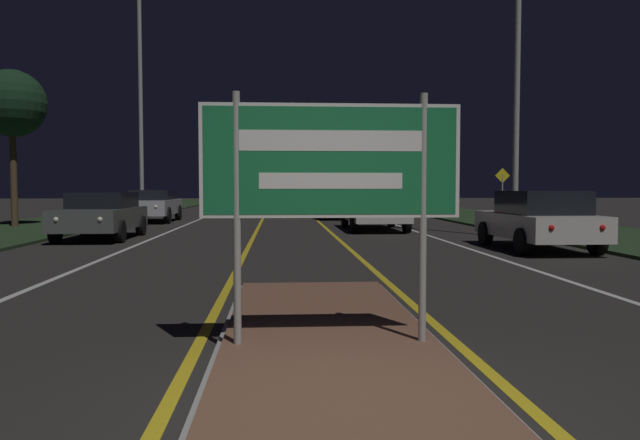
# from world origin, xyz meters

# --- Properties ---
(ground_plane) EXTENTS (160.00, 160.00, 0.00)m
(ground_plane) POSITION_xyz_m (0.00, 0.00, 0.00)
(ground_plane) COLOR #282623
(median_island) EXTENTS (2.13, 7.32, 0.10)m
(median_island) POSITION_xyz_m (0.00, 1.83, 0.04)
(median_island) COLOR #999993
(median_island) RESTS_ON ground_plane
(verge_left) EXTENTS (5.00, 100.00, 0.08)m
(verge_left) POSITION_xyz_m (-9.50, 20.00, 0.04)
(verge_left) COLOR #23381E
(verge_left) RESTS_ON ground_plane
(verge_right) EXTENTS (5.00, 100.00, 0.08)m
(verge_right) POSITION_xyz_m (9.50, 20.00, 0.04)
(verge_right) COLOR #23381E
(verge_right) RESTS_ON ground_plane
(centre_line_yellow_left) EXTENTS (0.12, 70.00, 0.01)m
(centre_line_yellow_left) POSITION_xyz_m (-1.25, 25.00, 0.00)
(centre_line_yellow_left) COLOR gold
(centre_line_yellow_left) RESTS_ON ground_plane
(centre_line_yellow_right) EXTENTS (0.12, 70.00, 0.01)m
(centre_line_yellow_right) POSITION_xyz_m (1.25, 25.00, 0.00)
(centre_line_yellow_right) COLOR gold
(centre_line_yellow_right) RESTS_ON ground_plane
(lane_line_white_left) EXTENTS (0.12, 70.00, 0.01)m
(lane_line_white_left) POSITION_xyz_m (-4.20, 25.00, 0.00)
(lane_line_white_left) COLOR silver
(lane_line_white_left) RESTS_ON ground_plane
(lane_line_white_right) EXTENTS (0.12, 70.00, 0.01)m
(lane_line_white_right) POSITION_xyz_m (4.20, 25.00, 0.00)
(lane_line_white_right) COLOR silver
(lane_line_white_right) RESTS_ON ground_plane
(edge_line_white_left) EXTENTS (0.10, 70.00, 0.01)m
(edge_line_white_left) POSITION_xyz_m (-7.20, 25.00, 0.00)
(edge_line_white_left) COLOR silver
(edge_line_white_left) RESTS_ON ground_plane
(edge_line_white_right) EXTENTS (0.10, 70.00, 0.01)m
(edge_line_white_right) POSITION_xyz_m (7.20, 25.00, 0.00)
(edge_line_white_right) COLOR silver
(edge_line_white_right) RESTS_ON ground_plane
(highway_sign) EXTENTS (2.36, 0.07, 2.28)m
(highway_sign) POSITION_xyz_m (0.00, 1.83, 1.69)
(highway_sign) COLOR #9E9E99
(highway_sign) RESTS_ON median_island
(streetlight_left_far) EXTENTS (0.61, 0.61, 11.44)m
(streetlight_left_far) POSITION_xyz_m (-6.55, 24.34, 7.69)
(streetlight_left_far) COLOR #9E9E99
(streetlight_left_far) RESTS_ON ground_plane
(streetlight_right_near) EXTENTS (0.59, 0.59, 8.79)m
(streetlight_right_near) POSITION_xyz_m (6.59, 14.45, 6.03)
(streetlight_right_near) COLOR #9E9E99
(streetlight_right_near) RESTS_ON ground_plane
(car_receding_0) EXTENTS (1.93, 4.13, 1.43)m
(car_receding_0) POSITION_xyz_m (5.79, 10.85, 0.74)
(car_receding_0) COLOR silver
(car_receding_0) RESTS_ON ground_plane
(car_receding_1) EXTENTS (1.99, 4.77, 1.33)m
(car_receding_1) POSITION_xyz_m (2.89, 18.06, 0.73)
(car_receding_1) COLOR silver
(car_receding_1) RESTS_ON ground_plane
(car_receding_2) EXTENTS (1.92, 4.32, 1.42)m
(car_receding_2) POSITION_xyz_m (2.36, 25.92, 0.75)
(car_receding_2) COLOR #4C514C
(car_receding_2) RESTS_ON ground_plane
(car_receding_3) EXTENTS (1.95, 4.19, 1.40)m
(car_receding_3) POSITION_xyz_m (2.53, 37.75, 0.74)
(car_receding_3) COLOR silver
(car_receding_3) RESTS_ON ground_plane
(car_approaching_0) EXTENTS (1.94, 4.25, 1.36)m
(car_approaching_0) POSITION_xyz_m (-5.67, 14.81, 0.72)
(car_approaching_0) COLOR #4C514C
(car_approaching_0) RESTS_ON ground_plane
(car_approaching_1) EXTENTS (2.01, 4.50, 1.39)m
(car_approaching_1) POSITION_xyz_m (-5.98, 23.74, 0.75)
(car_approaching_1) COLOR #B7B7BC
(car_approaching_1) RESTS_ON ground_plane
(warning_sign) EXTENTS (0.60, 0.06, 2.20)m
(warning_sign) POSITION_xyz_m (8.47, 20.67, 1.41)
(warning_sign) COLOR #9E9E99
(warning_sign) RESTS_ON verge_right
(roadside_palm_left) EXTENTS (2.44, 2.44, 5.70)m
(roadside_palm_left) POSITION_xyz_m (-10.17, 19.72, 4.52)
(roadside_palm_left) COLOR #4C3823
(roadside_palm_left) RESTS_ON verge_left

